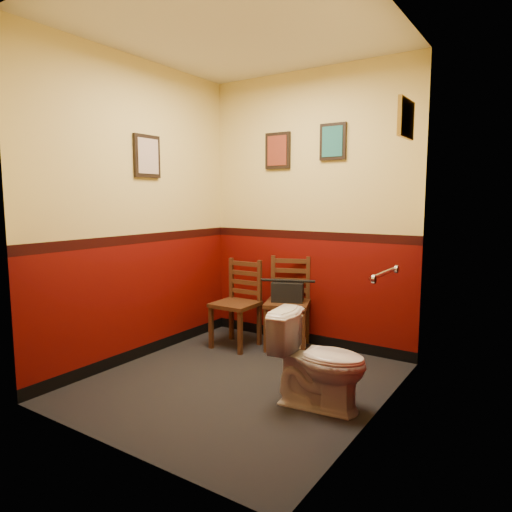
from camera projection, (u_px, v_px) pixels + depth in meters
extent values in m
cube|color=black|center=(239.00, 382.00, 3.67)|extent=(2.20, 2.40, 0.00)
cube|color=silver|center=(237.00, 29.00, 3.34)|extent=(2.20, 2.40, 0.00)
cube|color=#580805|center=(309.00, 211.00, 4.50)|extent=(2.20, 0.00, 2.70)
cube|color=#580805|center=(111.00, 220.00, 2.51)|extent=(2.20, 0.00, 2.70)
cube|color=#580805|center=(139.00, 212.00, 4.10)|extent=(0.00, 2.40, 2.70)
cube|color=#580805|center=(378.00, 218.00, 2.90)|extent=(0.00, 2.40, 2.70)
cylinder|color=silver|center=(383.00, 274.00, 3.18)|extent=(0.03, 0.50, 0.03)
cylinder|color=silver|center=(374.00, 279.00, 2.96)|extent=(0.02, 0.06, 0.06)
cylinder|color=silver|center=(397.00, 269.00, 3.38)|extent=(0.02, 0.06, 0.06)
cube|color=black|center=(278.00, 151.00, 4.60)|extent=(0.28, 0.03, 0.36)
cube|color=maroon|center=(277.00, 151.00, 4.59)|extent=(0.22, 0.01, 0.30)
cube|color=black|center=(333.00, 142.00, 4.27)|extent=(0.26, 0.03, 0.34)
cube|color=#21686C|center=(332.00, 141.00, 4.25)|extent=(0.20, 0.01, 0.28)
cube|color=black|center=(147.00, 156.00, 4.12)|extent=(0.03, 0.30, 0.38)
cube|color=#C2A898|center=(148.00, 156.00, 4.11)|extent=(0.01, 0.24, 0.31)
cube|color=olive|center=(406.00, 119.00, 3.32)|extent=(0.03, 0.34, 0.28)
cube|color=#C2A898|center=(404.00, 119.00, 3.33)|extent=(0.01, 0.28, 0.22)
imported|color=white|center=(319.00, 361.00, 3.21)|extent=(0.72, 0.46, 0.67)
cylinder|color=silver|center=(341.00, 404.00, 3.15)|extent=(0.11, 0.11, 0.11)
cylinder|color=silver|center=(342.00, 379.00, 3.13)|extent=(0.01, 0.01, 0.31)
cube|color=#462715|center=(235.00, 304.00, 4.51)|extent=(0.41, 0.41, 0.04)
cube|color=#462715|center=(211.00, 327.00, 4.48)|extent=(0.04, 0.04, 0.43)
cube|color=#462715|center=(231.00, 319.00, 4.77)|extent=(0.04, 0.04, 0.43)
cube|color=#462715|center=(240.00, 332.00, 4.30)|extent=(0.04, 0.04, 0.43)
cube|color=#462715|center=(259.00, 324.00, 4.59)|extent=(0.04, 0.04, 0.43)
cube|color=#462715|center=(231.00, 279.00, 4.72)|extent=(0.04, 0.03, 0.43)
cube|color=#462715|center=(260.00, 282.00, 4.54)|extent=(0.04, 0.03, 0.43)
cube|color=#462715|center=(245.00, 292.00, 4.65)|extent=(0.33, 0.03, 0.04)
cube|color=#462715|center=(245.00, 282.00, 4.64)|extent=(0.33, 0.03, 0.04)
cube|color=#462715|center=(245.00, 273.00, 4.62)|extent=(0.33, 0.03, 0.04)
cube|color=#462715|center=(245.00, 264.00, 4.61)|extent=(0.33, 0.03, 0.04)
cube|color=#462715|center=(287.00, 304.00, 4.47)|extent=(0.54, 0.54, 0.04)
cube|color=#462715|center=(266.00, 330.00, 4.37)|extent=(0.05, 0.05, 0.45)
cube|color=#462715|center=(273.00, 320.00, 4.71)|extent=(0.05, 0.05, 0.45)
cube|color=#462715|center=(303.00, 332.00, 4.29)|extent=(0.05, 0.05, 0.45)
cube|color=#462715|center=(307.00, 322.00, 4.63)|extent=(0.05, 0.05, 0.45)
cube|color=#462715|center=(273.00, 277.00, 4.66)|extent=(0.05, 0.05, 0.45)
cube|color=#462715|center=(308.00, 279.00, 4.58)|extent=(0.05, 0.05, 0.45)
cube|color=#462715|center=(290.00, 290.00, 4.64)|extent=(0.33, 0.14, 0.04)
cube|color=#462715|center=(290.00, 280.00, 4.62)|extent=(0.33, 0.14, 0.04)
cube|color=#462715|center=(291.00, 271.00, 4.61)|extent=(0.33, 0.14, 0.04)
cube|color=#462715|center=(291.00, 261.00, 4.60)|extent=(0.33, 0.14, 0.04)
cube|color=black|center=(288.00, 292.00, 4.46)|extent=(0.34, 0.26, 0.19)
cylinder|color=black|center=(288.00, 281.00, 4.44)|extent=(0.26, 0.13, 0.03)
cylinder|color=silver|center=(290.00, 341.00, 4.59)|extent=(0.11, 0.11, 0.10)
cylinder|color=silver|center=(300.00, 343.00, 4.52)|extent=(0.11, 0.11, 0.10)
cylinder|color=silver|center=(295.00, 332.00, 4.53)|extent=(0.11, 0.11, 0.10)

